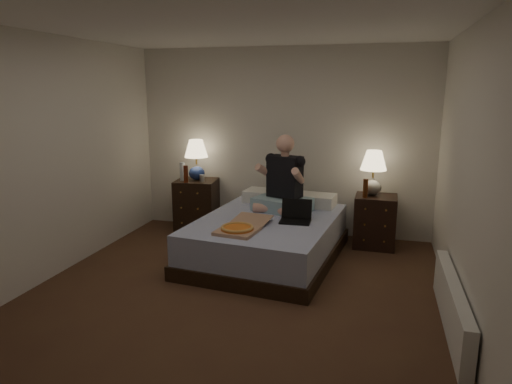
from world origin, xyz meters
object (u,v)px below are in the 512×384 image
(laptop, at_px, (295,212))
(person, at_px, (283,173))
(bed, at_px, (267,238))
(lamp_right, at_px, (373,173))
(soda_can, at_px, (202,178))
(nightstand_right, at_px, (375,221))
(radiator, at_px, (452,306))
(lamp_left, at_px, (196,160))
(water_bottle, at_px, (182,172))
(nightstand_left, at_px, (197,205))
(beer_bottle_left, at_px, (186,174))
(pizza_box, at_px, (237,229))
(beer_bottle_right, at_px, (365,188))

(laptop, bearing_deg, person, 115.50)
(bed, height_order, lamp_right, lamp_right)
(soda_can, bearing_deg, nightstand_right, 0.85)
(radiator, bearing_deg, lamp_left, 146.85)
(nightstand_right, bearing_deg, water_bottle, -179.01)
(nightstand_left, height_order, beer_bottle_left, beer_bottle_left)
(laptop, bearing_deg, water_bottle, 151.43)
(soda_can, bearing_deg, pizza_box, -55.47)
(lamp_left, height_order, lamp_right, lamp_left)
(nightstand_left, xyz_separation_m, nightstand_right, (2.43, -0.07, -0.03))
(water_bottle, xyz_separation_m, soda_can, (0.30, -0.03, -0.07))
(water_bottle, bearing_deg, beer_bottle_right, -2.62)
(beer_bottle_right, bearing_deg, nightstand_right, 40.65)
(nightstand_left, relative_size, water_bottle, 2.86)
(bed, bearing_deg, lamp_right, 41.45)
(nightstand_right, height_order, lamp_right, lamp_right)
(laptop, bearing_deg, beer_bottle_left, 153.19)
(lamp_right, xyz_separation_m, person, (-1.05, -0.43, 0.02))
(nightstand_left, bearing_deg, soda_can, -45.95)
(person, relative_size, pizza_box, 1.22)
(lamp_left, relative_size, person, 0.60)
(pizza_box, bearing_deg, nightstand_right, 52.05)
(bed, distance_m, beer_bottle_right, 1.36)
(beer_bottle_right, bearing_deg, radiator, -66.43)
(laptop, bearing_deg, beer_bottle_right, 42.48)
(nightstand_left, bearing_deg, water_bottle, -161.69)
(nightstand_left, xyz_separation_m, radiator, (3.09, -2.00, -0.16))
(bed, bearing_deg, nightstand_right, 38.88)
(soda_can, bearing_deg, radiator, -32.63)
(water_bottle, bearing_deg, lamp_right, 0.94)
(pizza_box, height_order, radiator, pizza_box)
(soda_can, height_order, person, person)
(water_bottle, bearing_deg, soda_can, -5.77)
(lamp_left, xyz_separation_m, soda_can, (0.12, -0.12, -0.23))
(lamp_left, xyz_separation_m, radiator, (3.08, -2.01, -0.80))
(soda_can, height_order, pizza_box, soda_can)
(nightstand_right, relative_size, person, 0.70)
(water_bottle, bearing_deg, nightstand_left, 24.62)
(bed, bearing_deg, lamp_left, 151.10)
(bed, relative_size, soda_can, 19.61)
(lamp_right, xyz_separation_m, beer_bottle_left, (-2.44, -0.15, -0.10))
(bed, height_order, pizza_box, pizza_box)
(beer_bottle_left, bearing_deg, person, -11.29)
(beer_bottle_left, bearing_deg, lamp_right, 3.55)
(nightstand_right, xyz_separation_m, radiator, (0.65, -1.93, -0.13))
(water_bottle, relative_size, beer_bottle_right, 1.09)
(lamp_left, height_order, pizza_box, lamp_left)
(beer_bottle_left, xyz_separation_m, laptop, (1.64, -0.73, -0.22))
(lamp_right, height_order, beer_bottle_left, lamp_right)
(radiator, bearing_deg, beer_bottle_left, 150.12)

